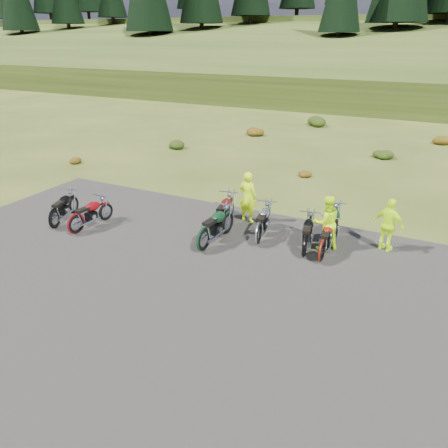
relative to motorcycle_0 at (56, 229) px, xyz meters
The scene contains 22 objects.
ground 6.49m from the motorcycle_0, ahead, with size 300.00×300.00×0.00m, color #3A4617.
gravel_pad 6.54m from the motorcycle_0, 10.45° to the right, with size 20.00×12.00×0.04m, color black.
hill_slope 51.22m from the motorcycle_0, 82.78° to the left, with size 300.00×46.00×3.00m, color #2B3A13, non-canonical shape.
hill_plateau 111.00m from the motorcycle_0, 86.68° to the left, with size 300.00×90.00×9.17m, color #2B3A13.
shrub_0 8.80m from the motorcycle_0, 129.24° to the left, with size 0.77×0.77×0.45m, color #5F310B.
shrub_1 12.41m from the motorcycle_0, 102.40° to the left, with size 1.03×1.03×0.61m, color #1C330C.
shrub_2 17.42m from the motorcycle_0, 89.22° to the left, with size 1.30×1.30×0.77m, color #5F310B.
shrub_3 22.93m from the motorcycle_0, 82.14° to the left, with size 1.56×1.56×0.92m, color #1C330C.
shrub_4 11.69m from the motorcycle_0, 58.92° to the left, with size 0.77×0.77×0.45m, color #5F310B.
shrub_5 17.73m from the motorcycle_0, 59.73° to the left, with size 1.03×1.03×0.61m, color #1C330C.
shrub_6 23.77m from the motorcycle_0, 60.14° to the left, with size 1.30×1.30×0.77m, color #5F310B.
motorcycle_0 is the anchor object (origin of this frame).
motorcycle_1 1.02m from the motorcycle_0, ahead, with size 2.06×0.69×1.08m, color maroon, non-canonical shape.
motorcycle_2 5.66m from the motorcycle_0, ahead, with size 2.30×0.77×1.21m, color #0E331A, non-canonical shape.
motorcycle_3 7.27m from the motorcycle_0, 16.42° to the left, with size 2.15×0.72×1.13m, color #AAA9AE, non-canonical shape.
motorcycle_4 5.86m from the motorcycle_0, 21.71° to the left, with size 2.23×0.74×1.17m, color #4D0C0E, non-canonical shape.
motorcycle_5 8.80m from the motorcycle_0, 12.50° to the left, with size 2.07×0.69×1.08m, color black, non-canonical shape.
motorcycle_6 9.32m from the motorcycle_0, 11.25° to the left, with size 2.03×0.68×1.06m, color maroon, non-canonical shape.
motorcycle_7 9.60m from the motorcycle_0, 17.21° to the left, with size 2.22×0.74×1.16m, color #0D3219, non-canonical shape.
person_middle 6.98m from the motorcycle_0, 31.83° to the left, with size 0.69×0.46×1.90m, color #CEFF0D.
person_right_a 9.44m from the motorcycle_0, 17.08° to the left, with size 0.87×0.68×1.79m, color #CEFF0D.
person_right_b 11.38m from the motorcycle_0, 18.13° to the left, with size 1.02×0.42×1.74m, color #CEFF0D.
Camera 1 is at (5.38, -10.83, 6.41)m, focal length 35.00 mm.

